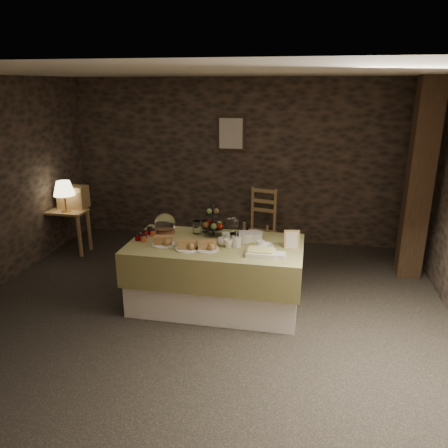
% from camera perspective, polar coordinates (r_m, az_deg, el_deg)
% --- Properties ---
extents(ground_plane, '(5.50, 5.00, 0.01)m').
position_cam_1_polar(ground_plane, '(5.16, -2.47, -11.07)').
color(ground_plane, black).
rests_on(ground_plane, ground).
extents(room_shell, '(5.52, 5.02, 2.60)m').
position_cam_1_polar(room_shell, '(4.61, -2.73, 6.16)').
color(room_shell, black).
rests_on(room_shell, ground).
extents(buffet_table, '(1.96, 1.04, 0.78)m').
position_cam_1_polar(buffet_table, '(5.06, -1.10, -6.05)').
color(buffet_table, white).
rests_on(buffet_table, ground_plane).
extents(console_table, '(0.62, 0.36, 0.67)m').
position_cam_1_polar(console_table, '(7.06, -19.93, 0.65)').
color(console_table, olive).
rests_on(console_table, ground_plane).
extents(table_lamp, '(0.31, 0.31, 0.47)m').
position_cam_1_polar(table_lamp, '(6.87, -20.20, 4.35)').
color(table_lamp, '#AE893F').
rests_on(table_lamp, console_table).
extents(wine_rack, '(0.42, 0.26, 0.34)m').
position_cam_1_polar(wine_rack, '(7.10, -19.11, 3.37)').
color(wine_rack, olive).
rests_on(wine_rack, console_table).
extents(chair, '(0.52, 0.51, 0.73)m').
position_cam_1_polar(chair, '(6.89, 4.74, 0.23)').
color(chair, olive).
rests_on(chair, ground_plane).
extents(timber_column, '(0.30, 0.30, 2.60)m').
position_cam_1_polar(timber_column, '(6.16, 24.13, 5.11)').
color(timber_column, black).
rests_on(timber_column, ground_plane).
extents(framed_picture, '(0.45, 0.04, 0.55)m').
position_cam_1_polar(framed_picture, '(7.00, 0.93, 11.75)').
color(framed_picture, '#312219').
rests_on(framed_picture, room_shell).
extents(plate_stack_a, '(0.19, 0.19, 0.10)m').
position_cam_1_polar(plate_stack_a, '(5.00, 2.70, -1.67)').
color(plate_stack_a, white).
rests_on(plate_stack_a, buffet_table).
extents(plate_stack_b, '(0.20, 0.20, 0.08)m').
position_cam_1_polar(plate_stack_b, '(5.06, 3.94, -1.54)').
color(plate_stack_b, white).
rests_on(plate_stack_b, buffet_table).
extents(cutlery_holder, '(0.10, 0.10, 0.12)m').
position_cam_1_polar(cutlery_holder, '(4.82, 1.66, -2.29)').
color(cutlery_holder, white).
rests_on(cutlery_holder, buffet_table).
extents(cup_a, '(0.12, 0.12, 0.09)m').
position_cam_1_polar(cup_a, '(4.86, -0.17, -2.32)').
color(cup_a, white).
rests_on(cup_a, buffet_table).
extents(cup_b, '(0.13, 0.13, 0.10)m').
position_cam_1_polar(cup_b, '(4.80, 0.57, -2.55)').
color(cup_b, white).
rests_on(cup_b, buffet_table).
extents(mug_c, '(0.09, 0.09, 0.09)m').
position_cam_1_polar(mug_c, '(5.01, 0.27, -1.66)').
color(mug_c, white).
rests_on(mug_c, buffet_table).
extents(mug_d, '(0.08, 0.08, 0.09)m').
position_cam_1_polar(mug_d, '(4.78, 4.82, -2.70)').
color(mug_d, white).
rests_on(mug_d, buffet_table).
extents(bowl, '(0.25, 0.25, 0.05)m').
position_cam_1_polar(bowl, '(4.79, 5.27, -2.97)').
color(bowl, white).
rests_on(bowl, buffet_table).
extents(cake_dome, '(0.26, 0.26, 0.26)m').
position_cam_1_polar(cake_dome, '(5.27, -7.70, -0.14)').
color(cake_dome, olive).
rests_on(cake_dome, buffet_table).
extents(fruit_stand, '(0.26, 0.26, 0.37)m').
position_cam_1_polar(fruit_stand, '(5.14, -1.40, -0.00)').
color(fruit_stand, black).
rests_on(fruit_stand, buffet_table).
extents(bread_platter_left, '(0.26, 0.26, 0.11)m').
position_cam_1_polar(bread_platter_left, '(4.92, -7.95, -2.29)').
color(bread_platter_left, white).
rests_on(bread_platter_left, buffet_table).
extents(bread_platter_center, '(0.26, 0.26, 0.11)m').
position_cam_1_polar(bread_platter_center, '(4.76, -4.88, -2.86)').
color(bread_platter_center, white).
rests_on(bread_platter_center, buffet_table).
extents(bread_platter_right, '(0.26, 0.26, 0.11)m').
position_cam_1_polar(bread_platter_right, '(4.74, -2.26, -2.90)').
color(bread_platter_right, white).
rests_on(bread_platter_right, buffet_table).
extents(jam_jars, '(0.18, 0.32, 0.07)m').
position_cam_1_polar(jam_jars, '(5.17, -10.19, -1.41)').
color(jam_jars, '#65020C').
rests_on(jam_jars, buffet_table).
extents(tart_dish, '(0.30, 0.22, 0.07)m').
position_cam_1_polar(tart_dish, '(4.60, 4.82, -3.72)').
color(tart_dish, white).
rests_on(tart_dish, buffet_table).
extents(square_dish, '(0.14, 0.14, 0.04)m').
position_cam_1_polar(square_dish, '(4.57, 7.12, -4.07)').
color(square_dish, white).
rests_on(square_dish, buffet_table).
extents(menu_frame, '(0.18, 0.09, 0.22)m').
position_cam_1_polar(menu_frame, '(4.83, 8.84, -2.07)').
color(menu_frame, olive).
rests_on(menu_frame, buffet_table).
extents(storage_jar_a, '(0.10, 0.10, 0.16)m').
position_cam_1_polar(storage_jar_a, '(5.23, -3.58, -0.44)').
color(storage_jar_a, white).
rests_on(storage_jar_a, buffet_table).
extents(storage_jar_b, '(0.09, 0.09, 0.14)m').
position_cam_1_polar(storage_jar_b, '(5.30, -2.45, -0.28)').
color(storage_jar_b, white).
rests_on(storage_jar_b, buffet_table).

